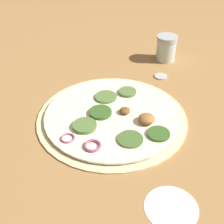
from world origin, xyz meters
The scene contains 5 objects.
ground_plane centered at (0.00, 0.00, 0.00)m, with size 3.00×3.00×0.00m, color #9E703F.
pizza centered at (0.00, 0.00, 0.01)m, with size 0.34×0.34×0.03m.
spice_jar centered at (0.30, -0.14, 0.04)m, with size 0.06×0.06×0.08m.
loose_cap centered at (0.19, -0.12, 0.00)m, with size 0.03×0.03×0.01m.
flour_patch centered at (-0.23, -0.12, 0.00)m, with size 0.09×0.09×0.00m.
Camera 1 is at (-0.56, -0.04, 0.44)m, focal length 50.00 mm.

